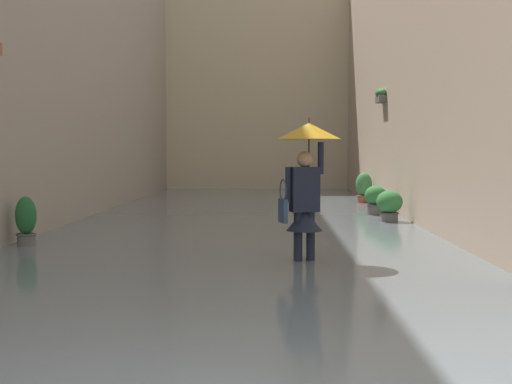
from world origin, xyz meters
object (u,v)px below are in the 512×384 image
(potted_plant_near_left, at_px, (389,206))
(potted_plant_far_left, at_px, (376,201))
(person_wading, at_px, (306,170))
(potted_plant_far_right, at_px, (26,224))
(potted_plant_mid_left, at_px, (364,189))

(potted_plant_near_left, height_order, potted_plant_far_left, potted_plant_far_left)
(person_wading, distance_m, potted_plant_far_right, 4.70)
(potted_plant_far_right, bearing_deg, potted_plant_near_left, -149.26)
(potted_plant_far_left, bearing_deg, potted_plant_far_right, 40.35)
(potted_plant_mid_left, relative_size, potted_plant_near_left, 1.26)
(person_wading, xyz_separation_m, potted_plant_near_left, (-2.02, -5.24, -0.91))
(potted_plant_far_left, bearing_deg, person_wading, 73.97)
(potted_plant_far_right, bearing_deg, person_wading, 161.95)
(potted_plant_near_left, xyz_separation_m, potted_plant_far_left, (0.06, -1.58, -0.00))
(potted_plant_far_left, distance_m, potted_plant_far_right, 8.33)
(person_wading, distance_m, potted_plant_mid_left, 10.87)
(person_wading, bearing_deg, potted_plant_far_left, -106.03)
(potted_plant_mid_left, distance_m, potted_plant_far_left, 3.80)
(potted_plant_near_left, height_order, potted_plant_far_right, potted_plant_far_right)
(person_wading, height_order, potted_plant_far_left, person_wading)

